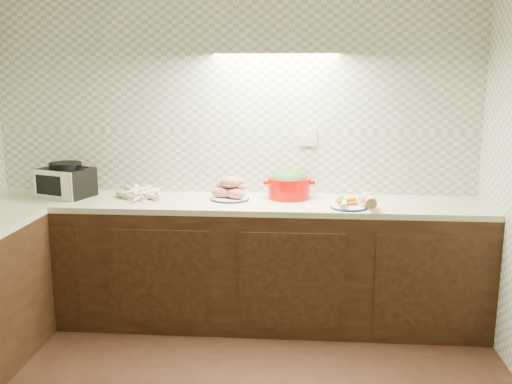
# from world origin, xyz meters

# --- Properties ---
(room) EXTENTS (3.60, 3.60, 2.60)m
(room) POSITION_xyz_m (0.00, 0.00, 1.63)
(room) COLOR black
(room) RESTS_ON ground
(counter) EXTENTS (3.60, 3.60, 0.90)m
(counter) POSITION_xyz_m (-0.68, 0.68, 0.45)
(counter) COLOR black
(counter) RESTS_ON ground
(toaster_oven) EXTENTS (0.43, 0.38, 0.25)m
(toaster_oven) POSITION_xyz_m (-1.21, 1.55, 1.02)
(toaster_oven) COLOR black
(toaster_oven) RESTS_ON counter
(parsnip_pile) EXTENTS (0.39, 0.44, 0.09)m
(parsnip_pile) POSITION_xyz_m (-0.65, 1.52, 0.94)
(parsnip_pile) COLOR beige
(parsnip_pile) RESTS_ON counter
(sweet_potato_plate) EXTENTS (0.29, 0.28, 0.17)m
(sweet_potato_plate) POSITION_xyz_m (0.00, 1.55, 0.97)
(sweet_potato_plate) COLOR #121845
(sweet_potato_plate) RESTS_ON counter
(onion_bowl) EXTENTS (0.13, 0.13, 0.10)m
(onion_bowl) POSITION_xyz_m (-0.05, 1.66, 0.94)
(onion_bowl) COLOR black
(onion_bowl) RESTS_ON counter
(dutch_oven) EXTENTS (0.37, 0.33, 0.21)m
(dutch_oven) POSITION_xyz_m (0.42, 1.63, 1.00)
(dutch_oven) COLOR #C90600
(dutch_oven) RESTS_ON counter
(veg_plate) EXTENTS (0.32, 0.27, 0.12)m
(veg_plate) POSITION_xyz_m (0.88, 1.35, 0.94)
(veg_plate) COLOR #121845
(veg_plate) RESTS_ON counter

